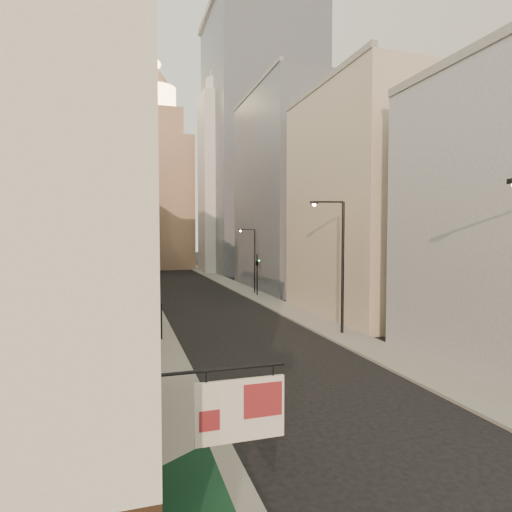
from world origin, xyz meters
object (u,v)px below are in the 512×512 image
Objects in this scene: streetlamp_mid at (339,259)px; traffic_light_left at (140,272)px; clock_tower at (158,188)px; white_tower at (221,177)px; traffic_light_right at (257,264)px; streetlamp_far at (253,257)px.

traffic_light_left is (-13.24, 17.99, -2.10)m from streetlamp_mid.
clock_tower reaches higher than traffic_light_left.
white_tower is 8.30× the size of traffic_light_right.
white_tower is at bearing -96.45° from traffic_light_left.
traffic_light_right is (7.62, -48.10, -13.83)m from clock_tower.
streetlamp_mid reaches higher than traffic_light_left.
traffic_light_left is (-5.86, -50.62, -14.24)m from clock_tower.
clock_tower is 8.98× the size of traffic_light_left.
white_tower is at bearing -51.84° from clock_tower.
white_tower is at bearing 97.83° from streetlamp_mid.
streetlamp_mid is 20.58m from traffic_light_right.
traffic_light_left is at bearing -155.17° from streetlamp_far.
traffic_light_right is at bearing -81.00° from clock_tower.
streetlamp_far is 1.59× the size of traffic_light_right.
streetlamp_mid is 1.21× the size of streetlamp_far.
white_tower is at bearing -83.76° from traffic_light_right.
streetlamp_far is at bearing -143.80° from traffic_light_left.
white_tower is 37.33m from traffic_light_right.
streetlamp_far reaches higher than traffic_light_left.
clock_tower reaches higher than traffic_light_right.
streetlamp_far is 14.27m from traffic_light_left.
streetlamp_mid is (7.38, -68.61, -12.14)m from clock_tower.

